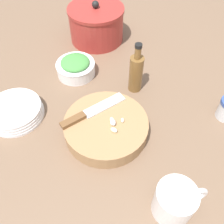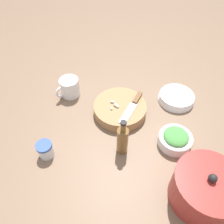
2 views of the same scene
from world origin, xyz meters
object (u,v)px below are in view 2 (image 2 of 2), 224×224
(garlic_cloves, at_px, (115,105))
(stock_pot, at_px, (204,189))
(cutting_board, at_px, (120,109))
(chef_knife, at_px, (133,105))
(coffee_mug, at_px, (69,88))
(plate_stack, at_px, (176,98))
(herb_bowl, at_px, (175,139))
(oil_bottle, at_px, (122,140))
(spice_jar, at_px, (45,150))

(garlic_cloves, relative_size, stock_pot, 0.26)
(cutting_board, bearing_deg, chef_knife, 177.87)
(coffee_mug, relative_size, plate_stack, 0.63)
(herb_bowl, relative_size, oil_bottle, 0.77)
(chef_knife, height_order, plate_stack, chef_knife)
(cutting_board, relative_size, oil_bottle, 1.36)
(herb_bowl, relative_size, stock_pot, 0.63)
(chef_knife, xyz_separation_m, plate_stack, (-0.22, -0.10, -0.03))
(spice_jar, xyz_separation_m, stock_pot, (-0.59, 0.14, 0.03))
(garlic_cloves, relative_size, coffee_mug, 0.53)
(plate_stack, bearing_deg, garlic_cloves, 18.36)
(chef_knife, bearing_deg, spice_jar, 59.09)
(chef_knife, height_order, stock_pot, stock_pot)
(garlic_cloves, bearing_deg, chef_knife, -178.79)
(garlic_cloves, bearing_deg, coffee_mug, -25.59)
(stock_pot, bearing_deg, oil_bottle, -32.71)
(spice_jar, bearing_deg, oil_bottle, -172.29)
(herb_bowl, height_order, plate_stack, herb_bowl)
(coffee_mug, bearing_deg, cutting_board, 157.35)
(plate_stack, bearing_deg, stock_pot, 92.02)
(cutting_board, height_order, oil_bottle, oil_bottle)
(plate_stack, height_order, stock_pot, stock_pot)
(chef_knife, xyz_separation_m, stock_pot, (-0.24, 0.39, 0.02))
(coffee_mug, bearing_deg, chef_knife, 160.86)
(garlic_cloves, height_order, stock_pot, stock_pot)
(spice_jar, distance_m, oil_bottle, 0.31)
(garlic_cloves, distance_m, stock_pot, 0.51)
(herb_bowl, xyz_separation_m, plate_stack, (-0.04, -0.26, -0.01))
(chef_knife, relative_size, spice_jar, 2.94)
(chef_knife, height_order, herb_bowl, herb_bowl)
(coffee_mug, xyz_separation_m, plate_stack, (-0.54, 0.01, -0.03))
(chef_knife, xyz_separation_m, oil_bottle, (0.04, 0.21, 0.02))
(spice_jar, height_order, plate_stack, spice_jar)
(spice_jar, height_order, stock_pot, stock_pot)
(garlic_cloves, height_order, coffee_mug, coffee_mug)
(plate_stack, height_order, oil_bottle, oil_bottle)
(cutting_board, relative_size, stock_pot, 1.11)
(chef_knife, height_order, spice_jar, spice_jar)
(cutting_board, xyz_separation_m, spice_jar, (0.29, 0.25, 0.01))
(herb_bowl, xyz_separation_m, coffee_mug, (0.50, -0.28, 0.01))
(cutting_board, xyz_separation_m, plate_stack, (-0.28, -0.10, -0.01))
(chef_knife, bearing_deg, oil_bottle, 101.92)
(coffee_mug, xyz_separation_m, stock_pot, (-0.56, 0.50, 0.02))
(plate_stack, relative_size, oil_bottle, 0.97)
(cutting_board, height_order, herb_bowl, herb_bowl)
(spice_jar, distance_m, stock_pot, 0.61)
(oil_bottle, bearing_deg, cutting_board, -85.49)
(cutting_board, relative_size, plate_stack, 1.40)
(coffee_mug, bearing_deg, plate_stack, 178.77)
(garlic_cloves, distance_m, herb_bowl, 0.31)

